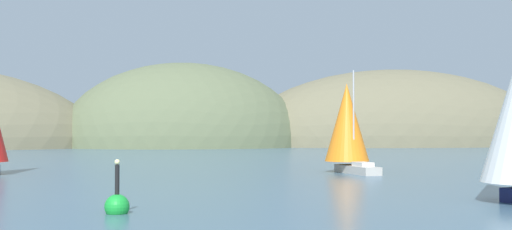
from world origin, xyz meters
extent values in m
ellipsoid|color=#5B6647|center=(5.00, 135.00, 0.00)|extent=(58.66, 44.00, 39.92)
ellipsoid|color=#6B664C|center=(60.00, 135.00, 0.00)|extent=(84.78, 44.00, 38.98)
cube|color=#B7B2A8|center=(9.21, 34.84, 0.34)|extent=(2.04, 6.26, 0.68)
cube|color=beige|center=(9.30, 33.74, 0.86)|extent=(1.31, 2.06, 0.36)
cylinder|color=#B2B2B7|center=(9.15, 35.46, 4.82)|extent=(0.14, 0.14, 8.29)
cone|color=orange|center=(9.03, 36.80, 4.45)|extent=(4.26, 4.26, 6.94)
sphere|color=green|center=(-11.07, 11.81, 0.30)|extent=(1.10, 1.10, 1.10)
cylinder|color=black|center=(-11.07, 11.81, 1.35)|extent=(0.20, 0.20, 1.60)
sphere|color=#F2EA99|center=(-11.07, 11.81, 2.27)|extent=(0.24, 0.24, 0.24)
camera|label=1|loc=(-11.21, -17.10, 3.60)|focal=44.95mm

